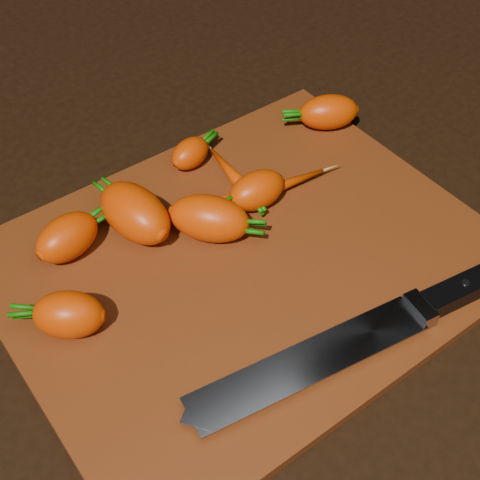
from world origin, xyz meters
TOP-DOWN VIEW (x-y plane):
  - ground at (0.00, 0.00)m, footprint 2.00×2.00m
  - cutting_board at (0.00, 0.00)m, footprint 0.50×0.40m
  - carrot_0 at (-0.14, 0.12)m, footprint 0.08×0.06m
  - carrot_1 at (-0.19, 0.02)m, footprint 0.08×0.08m
  - carrot_2 at (-0.01, 0.05)m, footprint 0.09×0.10m
  - carrot_3 at (-0.07, 0.10)m, footprint 0.07×0.10m
  - carrot_4 at (0.06, 0.06)m, footprint 0.07×0.05m
  - carrot_5 at (0.04, 0.16)m, footprint 0.06×0.05m
  - carrot_6 at (0.22, 0.12)m, footprint 0.09×0.07m
  - carrot_7 at (0.06, 0.11)m, footprint 0.04×0.11m
  - carrot_8 at (0.08, 0.06)m, footprint 0.14×0.04m
  - knife at (-0.01, -0.15)m, footprint 0.39×0.09m

SIDE VIEW (x-z plane):
  - ground at x=0.00m, z-range -0.01..0.00m
  - cutting_board at x=0.00m, z-range 0.00..0.01m
  - knife at x=-0.01m, z-range 0.01..0.03m
  - carrot_7 at x=0.06m, z-range 0.01..0.03m
  - carrot_8 at x=0.08m, z-range 0.01..0.04m
  - carrot_5 at x=0.04m, z-range 0.01..0.05m
  - carrot_4 at x=0.06m, z-range 0.01..0.06m
  - carrot_6 at x=0.22m, z-range 0.01..0.06m
  - carrot_1 at x=-0.19m, z-range 0.01..0.06m
  - carrot_0 at x=-0.14m, z-range 0.01..0.06m
  - carrot_2 at x=-0.01m, z-range 0.01..0.06m
  - carrot_3 at x=-0.07m, z-range 0.01..0.07m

